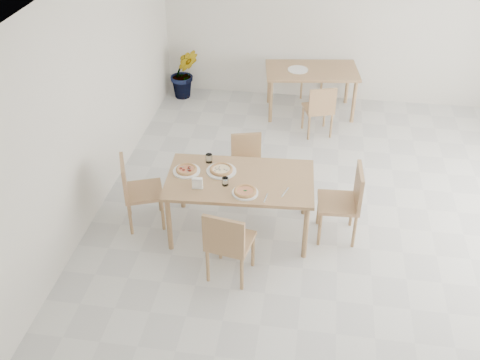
# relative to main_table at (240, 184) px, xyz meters

# --- Properties ---
(main_table) EXTENTS (1.72, 1.04, 0.75)m
(main_table) POSITION_rel_main_table_xyz_m (0.00, 0.00, 0.00)
(main_table) COLOR #A88356
(main_table) RESTS_ON ground
(chair_south) EXTENTS (0.52, 0.52, 0.90)m
(chair_south) POSITION_rel_main_table_xyz_m (-0.00, -0.83, -0.15)
(chair_south) COLOR tan
(chair_south) RESTS_ON ground
(chair_north) EXTENTS (0.48, 0.48, 0.79)m
(chair_north) POSITION_rel_main_table_xyz_m (-0.04, 0.87, -0.22)
(chair_north) COLOR tan
(chair_north) RESTS_ON ground
(chair_west) EXTENTS (0.58, 0.58, 0.90)m
(chair_west) POSITION_rel_main_table_xyz_m (-1.24, -0.04, -0.15)
(chair_west) COLOR tan
(chair_west) RESTS_ON ground
(chair_east) EXTENTS (0.49, 0.49, 0.93)m
(chair_east) POSITION_rel_main_table_xyz_m (1.22, 0.09, -0.14)
(chair_east) COLOR tan
(chair_east) RESTS_ON ground
(plate_margherita) EXTENTS (0.29, 0.29, 0.02)m
(plate_margherita) POSITION_rel_main_table_xyz_m (0.10, -0.27, 0.08)
(plate_margherita) COLOR white
(plate_margherita) RESTS_ON main_table
(plate_mushroom) EXTENTS (0.35, 0.35, 0.02)m
(plate_mushroom) POSITION_rel_main_table_xyz_m (-0.24, 0.11, 0.08)
(plate_mushroom) COLOR white
(plate_mushroom) RESTS_ON main_table
(plate_pepperoni) EXTENTS (0.32, 0.32, 0.02)m
(plate_pepperoni) POSITION_rel_main_table_xyz_m (-0.63, 0.05, 0.08)
(plate_pepperoni) COLOR white
(plate_pepperoni) RESTS_ON main_table
(pizza_margherita) EXTENTS (0.31, 0.31, 0.03)m
(pizza_margherita) POSITION_rel_main_table_xyz_m (0.10, -0.27, 0.10)
(pizza_margherita) COLOR #F0AC71
(pizza_margherita) RESTS_ON plate_margherita
(pizza_mushroom) EXTENTS (0.33, 0.33, 0.03)m
(pizza_mushroom) POSITION_rel_main_table_xyz_m (-0.24, 0.11, 0.10)
(pizza_mushroom) COLOR #F0AC71
(pizza_mushroom) RESTS_ON plate_mushroom
(pizza_pepperoni) EXTENTS (0.32, 0.32, 0.03)m
(pizza_pepperoni) POSITION_rel_main_table_xyz_m (-0.63, 0.05, 0.10)
(pizza_pepperoni) COLOR #F0AC71
(pizza_pepperoni) RESTS_ON plate_pepperoni
(tumbler_a) EXTENTS (0.07, 0.07, 0.09)m
(tumbler_a) POSITION_rel_main_table_xyz_m (-0.14, -0.14, 0.12)
(tumbler_a) COLOR white
(tumbler_a) RESTS_ON main_table
(tumbler_b) EXTENTS (0.08, 0.08, 0.10)m
(tumbler_b) POSITION_rel_main_table_xyz_m (-0.42, 0.30, 0.12)
(tumbler_b) COLOR white
(tumbler_b) RESTS_ON main_table
(napkin_holder) EXTENTS (0.13, 0.07, 0.14)m
(napkin_holder) POSITION_rel_main_table_xyz_m (-0.43, -0.26, 0.14)
(napkin_holder) COLOR silver
(napkin_holder) RESTS_ON main_table
(fork_a) EXTENTS (0.03, 0.17, 0.01)m
(fork_a) POSITION_rel_main_table_xyz_m (0.33, -0.33, 0.08)
(fork_a) COLOR silver
(fork_a) RESTS_ON main_table
(fork_b) EXTENTS (0.08, 0.19, 0.01)m
(fork_b) POSITION_rel_main_table_xyz_m (0.53, -0.19, 0.08)
(fork_b) COLOR silver
(fork_b) RESTS_ON main_table
(second_table) EXTENTS (1.55, 1.02, 0.75)m
(second_table) POSITION_rel_main_table_xyz_m (0.67, 3.22, -0.01)
(second_table) COLOR tan
(second_table) RESTS_ON ground
(chair_back_s) EXTENTS (0.52, 0.52, 0.83)m
(chair_back_s) POSITION_rel_main_table_xyz_m (0.84, 2.45, -0.20)
(chair_back_s) COLOR tan
(chair_back_s) RESTS_ON ground
(chair_back_n) EXTENTS (0.49, 0.49, 0.82)m
(chair_back_n) POSITION_rel_main_table_xyz_m (0.62, 3.97, -0.20)
(chair_back_n) COLOR tan
(chair_back_n) RESTS_ON ground
(plate_empty) EXTENTS (0.32, 0.32, 0.02)m
(plate_empty) POSITION_rel_main_table_xyz_m (0.45, 3.16, 0.08)
(plate_empty) COLOR white
(plate_empty) RESTS_ON second_table
(potted_plant) EXTENTS (0.58, 0.52, 0.88)m
(potted_plant) POSITION_rel_main_table_xyz_m (-1.48, 3.47, -0.24)
(potted_plant) COLOR #1B5D1D
(potted_plant) RESTS_ON ground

